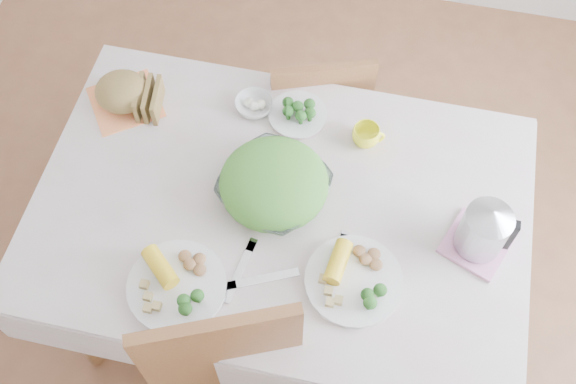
% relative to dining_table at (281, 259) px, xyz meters
% --- Properties ---
extents(floor, '(3.60, 3.60, 0.00)m').
position_rel_dining_table_xyz_m(floor, '(0.00, 0.00, -0.38)').
color(floor, brown).
rests_on(floor, ground).
extents(dining_table, '(1.40, 0.90, 0.75)m').
position_rel_dining_table_xyz_m(dining_table, '(0.00, 0.00, 0.00)').
color(dining_table, brown).
rests_on(dining_table, floor).
extents(tablecloth, '(1.50, 1.00, 0.01)m').
position_rel_dining_table_xyz_m(tablecloth, '(0.00, 0.00, 0.38)').
color(tablecloth, beige).
rests_on(tablecloth, dining_table).
extents(chair_far, '(0.49, 0.49, 0.84)m').
position_rel_dining_table_xyz_m(chair_far, '(-0.02, 0.66, 0.09)').
color(chair_far, brown).
rests_on(chair_far, floor).
extents(salad_bowl, '(0.41, 0.41, 0.08)m').
position_rel_dining_table_xyz_m(salad_bowl, '(-0.03, 0.04, 0.43)').
color(salad_bowl, white).
rests_on(salad_bowl, tablecloth).
extents(dinner_plate_left, '(0.38, 0.38, 0.02)m').
position_rel_dining_table_xyz_m(dinner_plate_left, '(-0.23, -0.32, 0.40)').
color(dinner_plate_left, white).
rests_on(dinner_plate_left, tablecloth).
extents(dinner_plate_right, '(0.38, 0.38, 0.02)m').
position_rel_dining_table_xyz_m(dinner_plate_right, '(0.26, -0.20, 0.40)').
color(dinner_plate_right, white).
rests_on(dinner_plate_right, tablecloth).
extents(broccoli_plate, '(0.25, 0.25, 0.02)m').
position_rel_dining_table_xyz_m(broccoli_plate, '(-0.02, 0.34, 0.40)').
color(broccoli_plate, beige).
rests_on(broccoli_plate, tablecloth).
extents(napkin, '(0.30, 0.30, 0.00)m').
position_rel_dining_table_xyz_m(napkin, '(-0.59, 0.27, 0.39)').
color(napkin, '#FF8F4E').
rests_on(napkin, tablecloth).
extents(bread_loaf, '(0.20, 0.19, 0.11)m').
position_rel_dining_table_xyz_m(bread_loaf, '(-0.59, 0.27, 0.45)').
color(bread_loaf, brown).
rests_on(bread_loaf, napkin).
extents(fruit_bowl, '(0.17, 0.17, 0.04)m').
position_rel_dining_table_xyz_m(fruit_bowl, '(-0.16, 0.34, 0.41)').
color(fruit_bowl, white).
rests_on(fruit_bowl, tablecloth).
extents(yellow_mug, '(0.12, 0.12, 0.07)m').
position_rel_dining_table_xyz_m(yellow_mug, '(0.21, 0.29, 0.42)').
color(yellow_mug, '#FFF928').
rests_on(yellow_mug, tablecloth).
extents(pink_tray, '(0.23, 0.23, 0.01)m').
position_rel_dining_table_xyz_m(pink_tray, '(0.59, -0.00, 0.40)').
color(pink_tray, pink).
rests_on(pink_tray, tablecloth).
extents(electric_kettle, '(0.17, 0.17, 0.19)m').
position_rel_dining_table_xyz_m(electric_kettle, '(0.59, -0.00, 0.51)').
color(electric_kettle, '#B2B5BA').
rests_on(electric_kettle, pink_tray).
extents(fork_left, '(0.05, 0.20, 0.00)m').
position_rel_dining_table_xyz_m(fork_left, '(-0.07, -0.24, 0.39)').
color(fork_left, silver).
rests_on(fork_left, tablecloth).
extents(fork_right, '(0.04, 0.19, 0.00)m').
position_rel_dining_table_xyz_m(fork_right, '(0.20, -0.15, 0.39)').
color(fork_right, silver).
rests_on(fork_right, tablecloth).
extents(knife, '(0.21, 0.11, 0.00)m').
position_rel_dining_table_xyz_m(knife, '(0.00, -0.25, 0.39)').
color(knife, silver).
rests_on(knife, tablecloth).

